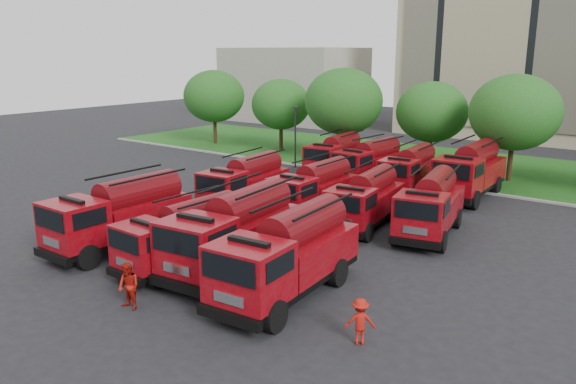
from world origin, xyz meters
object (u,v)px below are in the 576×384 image
Objects in this scene: fire_truck_0 at (120,214)px; firefighter_3 at (359,343)px; fire_truck_2 at (235,231)px; fire_truck_3 at (288,254)px; fire_truck_1 at (184,234)px; fire_truck_10 at (410,170)px; fire_truck_5 at (314,189)px; fire_truck_11 at (470,171)px; firefighter_5 at (411,238)px; fire_truck_6 at (366,200)px; firefighter_0 at (189,280)px; fire_truck_9 at (370,162)px; firefighter_4 at (174,224)px; fire_truck_8 at (336,155)px; firefighter_2 at (286,304)px; firefighter_1 at (130,309)px; fire_truck_4 at (245,182)px; fire_truck_7 at (431,205)px.

fire_truck_0 reaches higher than firefighter_3.
fire_truck_2 reaches higher than fire_truck_3.
fire_truck_1 is (4.42, 0.16, -0.22)m from fire_truck_0.
fire_truck_3 is at bearing -83.52° from fire_truck_10.
fire_truck_5 is 11.39m from fire_truck_11.
fire_truck_0 is 4.42m from fire_truck_1.
firefighter_5 is at bearing 42.43° from fire_truck_0.
fire_truck_3 reaches higher than fire_truck_6.
fire_truck_1 reaches higher than firefighter_0.
fire_truck_9 is 3.94× the size of firefighter_4.
fire_truck_8 is 4.84× the size of firefighter_0.
fire_truck_1 is 4.49× the size of firefighter_0.
fire_truck_11 is 4.83× the size of firefighter_5.
fire_truck_8 is at bearing -31.09° from firefighter_4.
fire_truck_2 is 10.04m from firefighter_5.
fire_truck_1 is at bearing 178.37° from fire_truck_3.
fire_truck_8 is at bearing 29.52° from firefighter_2.
fire_truck_6 is 4.27× the size of firefighter_2.
firefighter_5 is (2.97, -0.36, -1.55)m from fire_truck_6.
fire_truck_10 is 3.98m from fire_truck_11.
firefighter_1 is at bearing -169.98° from firefighter_4.
firefighter_5 is at bearing -14.41° from fire_truck_6.
fire_truck_10 reaches higher than firefighter_0.
fire_truck_2 reaches higher than firefighter_5.
firefighter_0 is (-4.37, -1.29, -1.77)m from fire_truck_3.
fire_truck_9 is at bearing 97.23° from firefighter_1.
fire_truck_1 is 6.28m from firefighter_2.
fire_truck_5 is 11.71m from firefighter_0.
fire_truck_3 reaches higher than fire_truck_9.
fire_truck_4 is 15.07m from fire_truck_11.
firefighter_1 is 1.13× the size of firefighter_2.
fire_truck_7 reaches higher than firefighter_5.
fire_truck_8 is 25.82m from firefighter_1.
fire_truck_8 is 26.51m from firefighter_3.
firefighter_1 is (-0.51, -5.42, -1.80)m from fire_truck_2.
firefighter_4 is (-12.41, -6.99, -1.63)m from fire_truck_7.
fire_truck_10 is (2.06, 19.25, 0.03)m from fire_truck_1.
firefighter_1 is (6.01, -4.18, -1.74)m from fire_truck_0.
firefighter_2 is (10.48, -9.62, -1.61)m from fire_truck_4.
fire_truck_3 is 11.74m from fire_truck_5.
fire_truck_2 is 1.12× the size of fire_truck_4.
fire_truck_3 is at bearing 2.46° from fire_truck_0.
fire_truck_4 reaches higher than fire_truck_9.
fire_truck_0 is 10.64m from firefighter_2.
fire_truck_5 is (4.32, 10.67, -0.17)m from fire_truck_0.
firefighter_1 is 15.07m from firefighter_5.
fire_truck_9 is 4.30× the size of firefighter_2.
fire_truck_10 is 4.22× the size of firefighter_2.
fire_truck_11 reaches higher than fire_truck_10.
fire_truck_9 is at bearing -18.11° from fire_truck_8.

